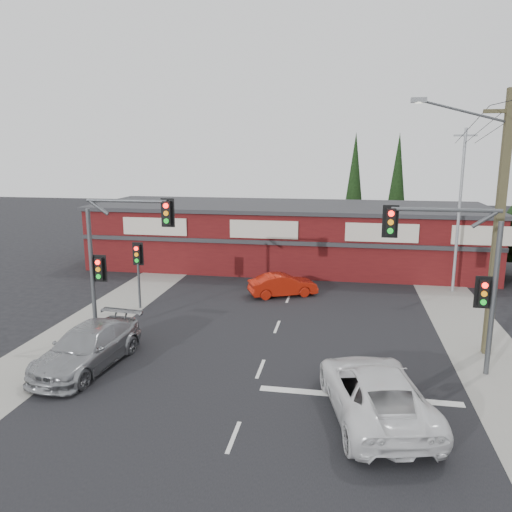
% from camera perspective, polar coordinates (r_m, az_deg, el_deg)
% --- Properties ---
extents(ground, '(120.00, 120.00, 0.00)m').
position_cam_1_polar(ground, '(18.69, 0.52, -12.78)').
color(ground, black).
rests_on(ground, ground).
extents(road_strip, '(14.00, 70.00, 0.01)m').
position_cam_1_polar(road_strip, '(23.27, 2.59, -7.67)').
color(road_strip, black).
rests_on(road_strip, ground).
extents(verge_left, '(3.00, 70.00, 0.02)m').
position_cam_1_polar(verge_left, '(25.72, -16.65, -6.23)').
color(verge_left, gray).
rests_on(verge_left, ground).
extents(verge_right, '(3.00, 70.00, 0.02)m').
position_cam_1_polar(verge_right, '(23.78, 23.57, -8.25)').
color(verge_right, gray).
rests_on(verge_right, ground).
extents(stop_line, '(6.50, 0.35, 0.01)m').
position_cam_1_polar(stop_line, '(17.13, 11.70, -15.42)').
color(stop_line, silver).
rests_on(stop_line, ground).
extents(white_suv, '(3.78, 6.11, 1.58)m').
position_cam_1_polar(white_suv, '(15.80, 13.44, -14.83)').
color(white_suv, silver).
rests_on(white_suv, ground).
extents(silver_suv, '(2.66, 5.39, 1.51)m').
position_cam_1_polar(silver_suv, '(19.57, -18.70, -9.88)').
color(silver_suv, gray).
rests_on(silver_suv, ground).
extents(red_sedan, '(3.92, 2.72, 1.22)m').
position_cam_1_polar(red_sedan, '(27.35, 3.08, -3.32)').
color(red_sedan, '#A7190A').
rests_on(red_sedan, ground).
extents(lane_dashes, '(0.12, 46.56, 0.01)m').
position_cam_1_polar(lane_dashes, '(22.78, 2.42, -8.08)').
color(lane_dashes, silver).
rests_on(lane_dashes, ground).
extents(shop_building, '(27.30, 8.40, 4.22)m').
position_cam_1_polar(shop_building, '(34.40, 3.62, 2.45)').
color(shop_building, '#470E0F').
rests_on(shop_building, ground).
extents(conifer_near, '(1.80, 1.80, 9.25)m').
position_cam_1_polar(conifer_near, '(40.80, 11.18, 8.47)').
color(conifer_near, '#2D2116').
rests_on(conifer_near, ground).
extents(conifer_far, '(1.80, 1.80, 9.25)m').
position_cam_1_polar(conifer_far, '(43.00, 15.86, 8.42)').
color(conifer_far, '#2D2116').
rests_on(conifer_far, ground).
extents(traffic_mast_left, '(3.77, 0.27, 5.97)m').
position_cam_1_polar(traffic_mast_left, '(21.25, -15.87, 0.95)').
color(traffic_mast_left, '#47494C').
rests_on(traffic_mast_left, ground).
extents(traffic_mast_right, '(3.96, 0.27, 5.97)m').
position_cam_1_polar(traffic_mast_right, '(18.60, 22.44, -0.99)').
color(traffic_mast_right, '#47494C').
rests_on(traffic_mast_right, ground).
extents(pedestal_signal, '(0.55, 0.27, 3.38)m').
position_cam_1_polar(pedestal_signal, '(25.43, -13.34, -0.65)').
color(pedestal_signal, '#47494C').
rests_on(pedestal_signal, ground).
extents(utility_pole, '(4.38, 0.59, 10.00)m').
position_cam_1_polar(utility_pole, '(20.63, 25.71, 4.03)').
color(utility_pole, '#4E472C').
rests_on(utility_pole, ground).
extents(steel_pole, '(1.20, 0.16, 9.00)m').
position_cam_1_polar(steel_pole, '(29.55, 22.22, 5.04)').
color(steel_pole, gray).
rests_on(steel_pole, ground).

